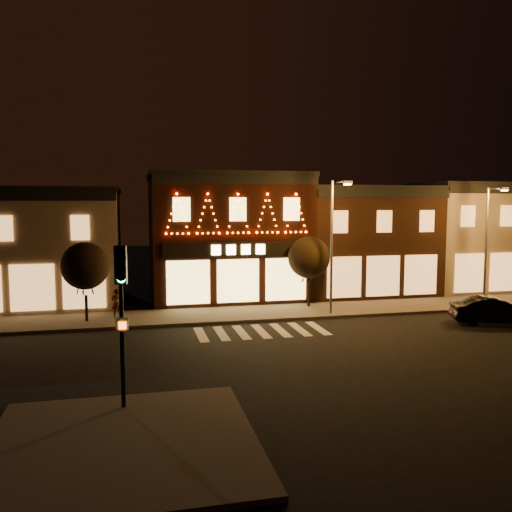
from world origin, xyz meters
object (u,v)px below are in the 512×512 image
object	(u,v)px
dark_sedan	(495,311)
pedestrian	(117,303)
streetlamp_mid	(334,236)
traffic_signal_near	(121,294)

from	to	relation	value
dark_sedan	pedestrian	bearing A→B (deg)	92.16
streetlamp_mid	dark_sedan	bearing A→B (deg)	-15.08
traffic_signal_near	pedestrian	xyz separation A→B (m)	(-0.57, 13.50, -2.75)
streetlamp_mid	traffic_signal_near	bearing A→B (deg)	-123.09
traffic_signal_near	pedestrian	bearing A→B (deg)	97.62
dark_sedan	pedestrian	size ratio (longest dim) A/B	2.81
traffic_signal_near	streetlamp_mid	distance (m)	16.24
streetlamp_mid	pedestrian	bearing A→B (deg)	-177.89
streetlamp_mid	pedestrian	distance (m)	12.50
streetlamp_mid	dark_sedan	size ratio (longest dim) A/B	1.70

